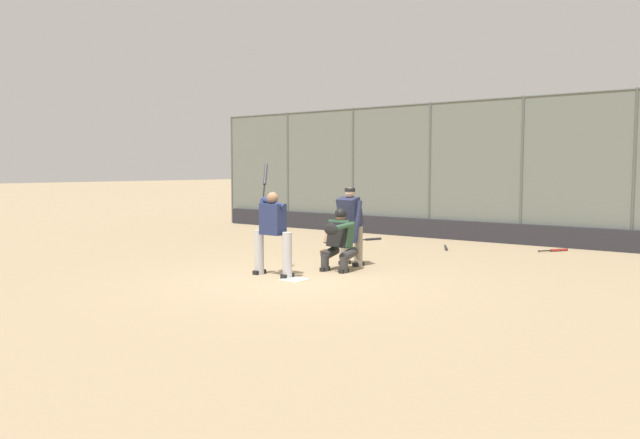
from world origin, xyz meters
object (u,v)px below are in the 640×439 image
at_px(umpire_home, 350,224).
at_px(spare_bat_by_padding, 371,239).
at_px(spare_bat_third_base_side, 557,250).
at_px(baseball_loose, 328,256).
at_px(fielding_glove_on_dirt, 327,252).
at_px(spare_bat_near_backstop, 446,248).
at_px(batter_at_plate, 273,230).
at_px(catcher_behind_plate, 339,238).

xyz_separation_m(umpire_home, spare_bat_by_padding, (2.17, -4.24, -0.86)).
distance_m(spare_bat_third_base_side, baseball_loose, 5.81).
height_order(spare_bat_third_base_side, fielding_glove_on_dirt, fielding_glove_on_dirt).
bearing_deg(baseball_loose, spare_bat_third_base_side, -132.57).
height_order(spare_bat_by_padding, fielding_glove_on_dirt, fielding_glove_on_dirt).
distance_m(umpire_home, spare_bat_near_backstop, 3.81).
bearing_deg(baseball_loose, spare_bat_near_backstop, -117.33).
height_order(fielding_glove_on_dirt, baseball_loose, fielding_glove_on_dirt).
distance_m(spare_bat_by_padding, baseball_loose, 3.69).
height_order(spare_bat_near_backstop, baseball_loose, baseball_loose).
bearing_deg(umpire_home, spare_bat_by_padding, -56.48).
height_order(spare_bat_near_backstop, fielding_glove_on_dirt, fielding_glove_on_dirt).
height_order(batter_at_plate, fielding_glove_on_dirt, batter_at_plate).
relative_size(batter_at_plate, spare_bat_by_padding, 2.54).
distance_m(spare_bat_near_backstop, spare_bat_third_base_side, 2.71).
xyz_separation_m(spare_bat_third_base_side, fielding_glove_on_dirt, (4.27, 3.86, 0.03)).
bearing_deg(batter_at_plate, spare_bat_by_padding, -73.82).
height_order(umpire_home, baseball_loose, umpire_home).
height_order(catcher_behind_plate, spare_bat_near_backstop, catcher_behind_plate).
xyz_separation_m(spare_bat_near_backstop, fielding_glove_on_dirt, (1.88, 2.57, 0.03)).
bearing_deg(fielding_glove_on_dirt, spare_bat_near_backstop, -126.23).
height_order(spare_bat_by_padding, spare_bat_third_base_side, same).
relative_size(batter_at_plate, catcher_behind_plate, 1.71).
bearing_deg(baseball_loose, fielding_glove_on_dirt, -50.73).
distance_m(batter_at_plate, spare_bat_third_base_side, 7.73).
relative_size(batter_at_plate, baseball_loose, 29.23).
height_order(batter_at_plate, umpire_home, batter_at_plate).
relative_size(catcher_behind_plate, spare_bat_by_padding, 1.49).
bearing_deg(batter_at_plate, umpire_home, -102.03).
bearing_deg(umpire_home, spare_bat_third_base_side, -113.20).
xyz_separation_m(spare_bat_third_base_side, baseball_loose, (3.93, 4.28, 0.00)).
bearing_deg(catcher_behind_plate, batter_at_plate, 57.11).
bearing_deg(fielding_glove_on_dirt, spare_bat_by_padding, -76.90).
bearing_deg(fielding_glove_on_dirt, batter_at_plate, 108.05).
bearing_deg(spare_bat_near_backstop, baseball_loose, -55.87).
bearing_deg(spare_bat_third_base_side, spare_bat_near_backstop, 151.87).
height_order(spare_bat_third_base_side, baseball_loose, baseball_loose).
distance_m(umpire_home, spare_bat_by_padding, 4.84).
relative_size(umpire_home, spare_bat_by_padding, 1.95).
height_order(batter_at_plate, baseball_loose, batter_at_plate).
bearing_deg(umpire_home, spare_bat_near_backstop, -90.39).
bearing_deg(spare_bat_third_base_side, spare_bat_by_padding, 131.93).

